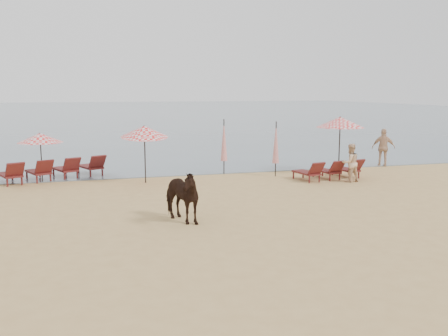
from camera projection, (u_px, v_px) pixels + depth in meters
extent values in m
plane|color=tan|center=(276.00, 237.00, 13.20)|extent=(120.00, 120.00, 0.00)
cube|color=#51606B|center=(109.00, 111.00, 89.19)|extent=(160.00, 140.00, 0.06)
cube|color=#5B1519|center=(10.00, 175.00, 20.65)|extent=(1.22, 1.65, 0.09)
cube|color=#5B1519|center=(15.00, 170.00, 19.99)|extent=(0.83, 0.72, 0.66)
cube|color=#5B1519|center=(38.00, 172.00, 21.38)|extent=(1.22, 1.65, 0.09)
cube|color=#5B1519|center=(44.00, 167.00, 20.71)|extent=(0.83, 0.72, 0.66)
cube|color=#5B1519|center=(65.00, 169.00, 22.10)|extent=(1.22, 1.65, 0.09)
cube|color=#5B1519|center=(72.00, 165.00, 21.43)|extent=(0.83, 0.72, 0.66)
cube|color=#5B1519|center=(90.00, 167.00, 22.82)|extent=(1.22, 1.65, 0.09)
cube|color=#5B1519|center=(97.00, 162.00, 22.16)|extent=(0.83, 0.72, 0.66)
cube|color=#5B1519|center=(306.00, 173.00, 21.42)|extent=(0.84, 1.43, 0.08)
cube|color=#5B1519|center=(316.00, 169.00, 20.73)|extent=(0.69, 0.54, 0.59)
cube|color=#5B1519|center=(326.00, 171.00, 21.87)|extent=(0.84, 1.43, 0.08)
cube|color=#5B1519|center=(337.00, 167.00, 21.19)|extent=(0.69, 0.54, 0.59)
cube|color=#5B1519|center=(345.00, 169.00, 22.32)|extent=(0.84, 1.43, 0.08)
cube|color=#5B1519|center=(356.00, 166.00, 21.64)|extent=(0.69, 0.54, 0.59)
cylinder|color=black|center=(41.00, 160.00, 20.85)|extent=(0.04, 0.04, 1.93)
cone|color=red|center=(40.00, 138.00, 20.71)|extent=(1.84, 1.84, 0.39)
sphere|color=black|center=(40.00, 134.00, 20.68)|extent=(0.07, 0.07, 0.07)
cylinder|color=black|center=(145.00, 157.00, 20.77)|extent=(0.05, 0.05, 2.21)
cone|color=red|center=(144.00, 131.00, 20.61)|extent=(1.95, 1.99, 0.66)
sphere|color=black|center=(144.00, 126.00, 20.57)|extent=(0.08, 0.08, 0.08)
cylinder|color=black|center=(339.00, 148.00, 22.96)|extent=(0.05, 0.05, 2.45)
cone|color=red|center=(340.00, 122.00, 22.78)|extent=(2.18, 2.18, 0.49)
sphere|color=black|center=(340.00, 117.00, 22.74)|extent=(0.09, 0.09, 0.09)
cylinder|color=black|center=(224.00, 147.00, 22.89)|extent=(0.06, 0.06, 2.54)
cone|color=red|center=(224.00, 140.00, 22.84)|extent=(0.31, 0.31, 1.91)
cylinder|color=black|center=(276.00, 149.00, 22.30)|extent=(0.05, 0.05, 2.47)
cone|color=red|center=(276.00, 142.00, 22.26)|extent=(0.30, 0.30, 1.85)
imported|color=black|center=(179.00, 195.00, 14.63)|extent=(1.51, 2.07, 1.59)
imported|color=#D8AE87|center=(350.00, 163.00, 21.03)|extent=(0.84, 0.68, 1.62)
imported|color=tan|center=(383.00, 148.00, 25.28)|extent=(1.21, 0.96, 1.92)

